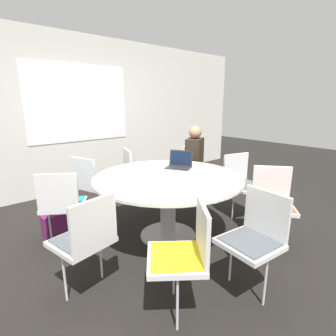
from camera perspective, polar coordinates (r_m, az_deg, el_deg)
The scene contains 15 objects.
ground_plane at distance 3.31m, azimuth 0.00°, elevation -14.45°, with size 16.00×16.00×0.00m, color black.
wall_back at distance 4.97m, azimuth -18.63°, elevation 10.87°, with size 8.00×0.07×2.70m.
conference_table at distance 3.06m, azimuth 0.00°, elevation -4.36°, with size 1.71×1.71×0.75m.
chair_0 at distance 4.46m, azimuth 5.64°, elevation 0.54°, with size 0.59×0.58×0.88m.
chair_1 at distance 4.14m, azimuth -7.03°, elevation -0.61°, with size 0.54×0.55×0.88m.
chair_2 at distance 3.74m, azimuth -16.41°, elevation -2.73°, with size 0.54×0.55×0.88m.
chair_3 at distance 3.12m, azimuth -22.07°, elevation -6.68°, with size 0.60×0.59×0.88m.
chair_4 at distance 2.30m, azimuth -17.48°, elevation -13.92°, with size 0.51×0.50×0.88m.
chair_5 at distance 2.03m, azimuth 3.69°, elevation -17.31°, with size 0.60×0.61×0.88m.
chair_6 at distance 2.35m, azimuth 18.44°, elevation -13.40°, with size 0.47×0.48×0.88m.
chair_7 at distance 3.18m, azimuth 21.79°, elevation -6.24°, with size 0.60×0.61×0.88m.
chair_8 at distance 3.79m, azimuth 15.66°, elevation -2.46°, with size 0.53×0.51×0.88m.
person_0 at distance 4.17m, azimuth 6.00°, elevation 2.24°, with size 0.42×0.37×1.23m.
laptop at distance 3.41m, azimuth 2.55°, elevation 1.01°, with size 0.36×0.39×0.21m.
handbag at distance 3.54m, azimuth -22.79°, elevation -11.12°, with size 0.36×0.16×0.28m.
Camera 1 is at (-1.89, -2.20, 1.60)m, focal length 28.00 mm.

